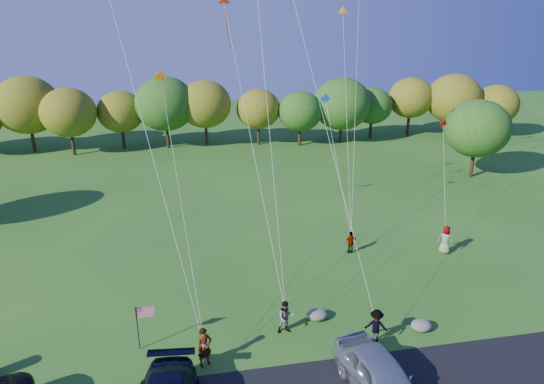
{
  "coord_description": "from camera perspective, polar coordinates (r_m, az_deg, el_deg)",
  "views": [
    {
      "loc": [
        -3.18,
        -18.28,
        14.89
      ],
      "look_at": [
        1.39,
        6.0,
        5.75
      ],
      "focal_mm": 32.0,
      "sensor_mm": 36.0,
      "label": 1
    }
  ],
  "objects": [
    {
      "name": "minivan_silver",
      "position": [
        21.57,
        12.66,
        -20.53
      ],
      "size": [
        2.94,
        5.53,
        1.79
      ],
      "primitive_type": "imported",
      "rotation": [
        0.0,
        0.0,
        0.16
      ],
      "color": "#B0B7BB",
      "rests_on": "asphalt_lane"
    },
    {
      "name": "flyer_e",
      "position": [
        33.85,
        19.74,
        -5.31
      ],
      "size": [
        1.09,
        1.07,
        1.9
      ],
      "primitive_type": "imported",
      "rotation": [
        0.0,
        0.0,
        2.42
      ],
      "color": "#4C4C59",
      "rests_on": "ground"
    },
    {
      "name": "boulder_far",
      "position": [
        26.13,
        17.16,
        -14.76
      ],
      "size": [
        1.05,
        0.88,
        0.55
      ],
      "primitive_type": "ellipsoid",
      "color": "gray",
      "rests_on": "ground"
    },
    {
      "name": "flyer_c",
      "position": [
        24.5,
        12.14,
        -15.16
      ],
      "size": [
        1.28,
        1.02,
        1.73
      ],
      "primitive_type": "imported",
      "rotation": [
        0.0,
        0.0,
        2.74
      ],
      "color": "#4C4C59",
      "rests_on": "ground"
    },
    {
      "name": "treeline",
      "position": [
        55.94,
        -6.13,
        9.76
      ],
      "size": [
        76.37,
        28.05,
        8.7
      ],
      "color": "#3A2815",
      "rests_on": "ground"
    },
    {
      "name": "flyer_b",
      "position": [
        24.56,
        1.64,
        -14.51
      ],
      "size": [
        0.87,
        0.69,
        1.74
      ],
      "primitive_type": "imported",
      "rotation": [
        0.0,
        0.0,
        0.04
      ],
      "color": "#4C4C59",
      "rests_on": "ground"
    },
    {
      "name": "flyer_a",
      "position": [
        22.79,
        -7.94,
        -17.63
      ],
      "size": [
        0.82,
        0.69,
        1.91
      ],
      "primitive_type": "imported",
      "rotation": [
        0.0,
        0.0,
        0.4
      ],
      "color": "#4C4C59",
      "rests_on": "ground"
    },
    {
      "name": "boulder_near",
      "position": [
        25.89,
        5.33,
        -14.16
      ],
      "size": [
        1.11,
        0.87,
        0.55
      ],
      "primitive_type": "ellipsoid",
      "color": "gray",
      "rests_on": "ground"
    },
    {
      "name": "flag_assembly",
      "position": [
        23.84,
        -15.05,
        -14.08
      ],
      "size": [
        0.85,
        0.55,
        2.3
      ],
      "color": "black",
      "rests_on": "ground"
    },
    {
      "name": "flyer_d",
      "position": [
        32.38,
        9.26,
        -5.85
      ],
      "size": [
        0.94,
        0.5,
        1.53
      ],
      "primitive_type": "imported",
      "rotation": [
        0.0,
        0.0,
        3.28
      ],
      "color": "#4C4C59",
      "rests_on": "ground"
    },
    {
      "name": "ground",
      "position": [
        23.79,
        -0.65,
        -18.45
      ],
      "size": [
        140.0,
        140.0,
        0.0
      ],
      "primitive_type": "plane",
      "color": "#285A19",
      "rests_on": "ground"
    }
  ]
}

